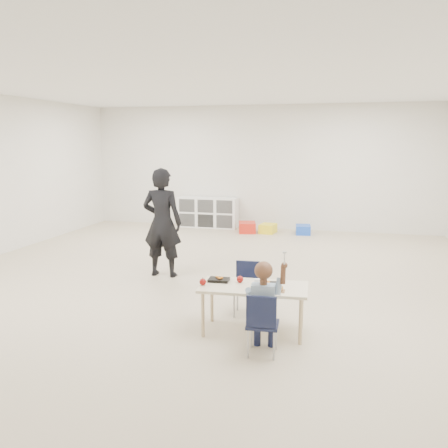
% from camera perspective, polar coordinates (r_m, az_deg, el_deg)
% --- Properties ---
extents(room, '(9.00, 9.02, 2.80)m').
position_cam_1_polar(room, '(6.55, -2.50, 4.75)').
color(room, beige).
rests_on(room, ground).
extents(table, '(1.14, 0.62, 0.51)m').
position_cam_1_polar(table, '(5.05, 3.57, -10.13)').
color(table, beige).
rests_on(table, ground).
extents(chair_near, '(0.31, 0.30, 0.61)m').
position_cam_1_polar(chair_near, '(4.56, 4.67, -11.80)').
color(chair_near, '#111734').
rests_on(chair_near, ground).
extents(chair_far, '(0.31, 0.30, 0.61)m').
position_cam_1_polar(chair_far, '(5.52, 2.68, -7.85)').
color(chair_far, '#111734').
rests_on(chair_far, ground).
extents(child, '(0.43, 0.43, 0.96)m').
position_cam_1_polar(child, '(4.50, 4.70, -9.72)').
color(child, '#9DBAD5').
rests_on(child, chair_near).
extents(lunch_tray_near, '(0.23, 0.17, 0.03)m').
position_cam_1_polar(lunch_tray_near, '(4.99, 5.01, -7.22)').
color(lunch_tray_near, black).
rests_on(lunch_tray_near, table).
extents(lunch_tray_far, '(0.23, 0.17, 0.03)m').
position_cam_1_polar(lunch_tray_far, '(5.12, -0.62, -6.73)').
color(lunch_tray_far, black).
rests_on(lunch_tray_far, table).
extents(milk_carton, '(0.07, 0.07, 0.10)m').
position_cam_1_polar(milk_carton, '(4.86, 4.14, -7.24)').
color(milk_carton, white).
rests_on(milk_carton, table).
extents(bread_roll, '(0.09, 0.09, 0.07)m').
position_cam_1_polar(bread_roll, '(4.82, 6.62, -7.63)').
color(bread_roll, tan).
rests_on(bread_roll, table).
extents(apple_near, '(0.07, 0.07, 0.07)m').
position_cam_1_polar(apple_near, '(5.07, 1.94, -6.66)').
color(apple_near, maroon).
rests_on(apple_near, table).
extents(apple_far, '(0.07, 0.07, 0.07)m').
position_cam_1_polar(apple_far, '(4.98, -2.57, -6.97)').
color(apple_far, maroon).
rests_on(apple_far, table).
extents(cubby_shelf, '(1.40, 0.40, 0.70)m').
position_cam_1_polar(cubby_shelf, '(11.09, -1.96, 1.41)').
color(cubby_shelf, white).
rests_on(cubby_shelf, ground).
extents(adult, '(0.60, 0.40, 1.61)m').
position_cam_1_polar(adult, '(7.04, -7.45, 0.17)').
color(adult, black).
rests_on(adult, ground).
extents(bin_red, '(0.46, 0.53, 0.23)m').
position_cam_1_polar(bin_red, '(10.49, 2.80, -0.40)').
color(bin_red, red).
rests_on(bin_red, ground).
extents(bin_yellow, '(0.37, 0.45, 0.20)m').
position_cam_1_polar(bin_yellow, '(10.46, 5.31, -0.54)').
color(bin_yellow, yellow).
rests_on(bin_yellow, ground).
extents(bin_blue, '(0.35, 0.43, 0.19)m').
position_cam_1_polar(bin_blue, '(10.43, 9.50, -0.67)').
color(bin_blue, blue).
rests_on(bin_blue, ground).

